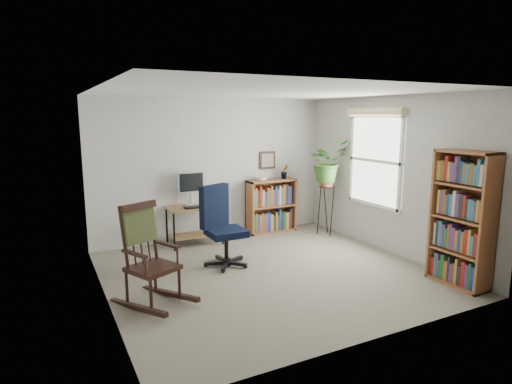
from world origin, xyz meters
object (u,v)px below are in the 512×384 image
office_chair (226,226)px  rocking_chair (152,254)px  desk (195,225)px  tall_bookshelf (462,219)px  low_bookshelf (271,206)px

office_chair → rocking_chair: size_ratio=1.00×
desk → office_chair: bearing=-87.2°
office_chair → tall_bookshelf: bearing=-62.0°
low_bookshelf → tall_bookshelf: 3.39m
office_chair → low_bookshelf: office_chair is taller
desk → rocking_chair: rocking_chair is taller
tall_bookshelf → desk: bearing=127.3°
tall_bookshelf → office_chair: bearing=140.0°
tall_bookshelf → rocking_chair: bearing=161.7°
low_bookshelf → tall_bookshelf: size_ratio=0.57×
desk → tall_bookshelf: bearing=-52.7°
office_chair → tall_bookshelf: tall_bookshelf is taller
rocking_chair → tall_bookshelf: tall_bookshelf is taller
rocking_chair → low_bookshelf: size_ratio=1.21×
rocking_chair → low_bookshelf: rocking_chair is taller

